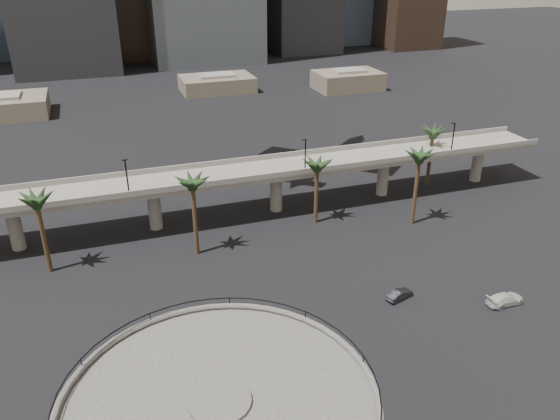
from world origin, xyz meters
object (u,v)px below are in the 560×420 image
object	(u,v)px
car_b	(400,294)
overpass	(216,181)
car_c	(505,299)
car_a	(196,376)

from	to	relation	value
car_b	overpass	bearing A→B (deg)	12.00
overpass	car_b	world-z (taller)	overpass
car_c	car_a	bearing A→B (deg)	89.12
car_c	overpass	bearing A→B (deg)	36.86
overpass	car_b	distance (m)	37.80
car_c	car_b	bearing A→B (deg)	63.82
overpass	car_c	distance (m)	49.77
car_b	car_c	size ratio (longest dim) A/B	0.76
car_a	car_b	size ratio (longest dim) A/B	1.14
overpass	car_a	size ratio (longest dim) A/B	27.32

